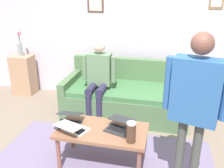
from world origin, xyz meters
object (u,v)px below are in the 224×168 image
Objects in this scene: side_shelf at (24,75)px; flower_vase at (20,48)px; laptop_left at (119,126)px; coffee_table at (102,133)px; laptop_center at (73,128)px; laptop_right at (69,121)px; couch at (126,96)px; person_seated at (98,76)px; french_press at (131,132)px; person_standing at (195,99)px.

flower_vase reaches higher than side_shelf.
side_shelf is at bearing -36.38° from laptop_left.
coffee_table is at bearing 140.29° from flower_vase.
laptop_center is 1.24× the size of laptop_right.
laptop_center is (0.52, 0.16, -0.00)m from laptop_left.
person_seated reaches higher than couch.
coffee_table is 2.72× the size of laptop_center.
laptop_right is 2.41m from side_shelf.
side_shelf is at bearing -45.54° from laptop_right.
flower_vase is (2.48, -1.91, 0.36)m from french_press.
french_press is at bearing -8.47° from person_standing.
side_shelf is 0.46× the size of person_standing.
coffee_table is 4.04× the size of french_press.
coffee_table is 2.97× the size of laptop_left.
laptop_left is 0.92× the size of laptop_center.
laptop_center is 1.42m from person_standing.
laptop_center is at bearing 18.86° from coffee_table.
laptop_center is (0.32, 0.11, 0.10)m from coffee_table.
side_shelf is at bearing 14.32° from flower_vase.
laptop_left is 0.21× the size of person_standing.
coffee_table is 2.27× the size of flower_vase.
laptop_right is at bearing -11.67° from person_standing.
couch reaches higher than laptop_center.
side_shelf is 1.67× the size of flower_vase.
coffee_table is 0.44m from laptop_right.
side_shelf is at bearing -9.81° from couch.
person_seated is (0.73, -1.31, 0.13)m from french_press.
side_shelf is at bearing -46.07° from laptop_center.
french_press is at bearing 128.85° from laptop_left.
person_standing reaches higher than laptop_center.
laptop_center is at bearing -4.87° from french_press.
person_seated is (0.42, 0.23, 0.43)m from couch.
laptop_right is at bearing 70.33° from couch.
person_standing is at bearing 165.14° from coffee_table.
couch is 1.90× the size of coffee_table.
person_seated is at bearing -46.49° from person_standing.
couch is 2.20m from side_shelf.
couch is 1.38m from coffee_table.
flower_vase is at bearing -37.71° from french_press.
side_shelf is at bearing -37.66° from french_press.
laptop_center is 0.17m from laptop_right.
laptop_left is 1.25m from person_seated.
coffee_table is 0.45m from french_press.
coffee_table is 0.23m from laptop_left.
french_press is at bearing 165.99° from laptop_right.
coffee_table is 0.63× the size of person_standing.
laptop_left is 1.36× the size of french_press.
couch is 1.20× the size of person_standing.
laptop_center is at bearing 133.93° from side_shelf.
couch is at bearing -60.75° from person_standing.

